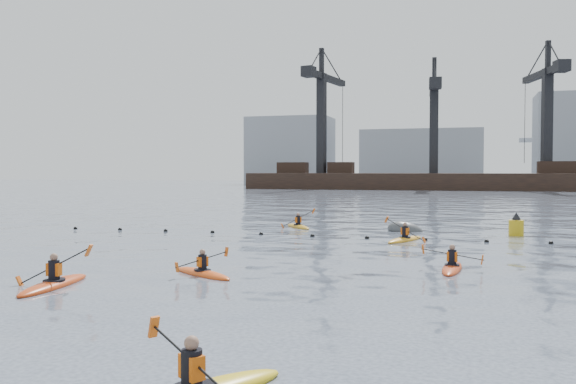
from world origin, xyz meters
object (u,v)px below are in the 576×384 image
(kayaker_3, at_px, (405,239))
(kayaker_5, at_px, (298,226))
(nav_buoy, at_px, (516,228))
(mooring_buoy, at_px, (406,231))
(kayaker_2, at_px, (203,272))
(kayaker_0, at_px, (54,283))
(kayaker_4, at_px, (452,267))

(kayaker_3, distance_m, kayaker_5, 9.07)
(kayaker_3, bearing_deg, nav_buoy, 59.25)
(kayaker_5, height_order, mooring_buoy, kayaker_5)
(kayaker_5, distance_m, mooring_buoy, 6.77)
(kayaker_2, relative_size, mooring_buoy, 1.37)
(mooring_buoy, relative_size, nav_buoy, 1.49)
(kayaker_5, xyz_separation_m, mooring_buoy, (6.76, -0.51, -0.10))
(kayaker_0, bearing_deg, mooring_buoy, 60.83)
(kayaker_3, bearing_deg, kayaker_4, -51.77)
(kayaker_3, bearing_deg, mooring_buoy, 117.02)
(kayaker_3, height_order, kayaker_4, kayaker_3)
(kayaker_5, relative_size, mooring_buoy, 1.39)
(kayaker_2, bearing_deg, kayaker_5, 37.53)
(kayaker_5, xyz_separation_m, nav_buoy, (12.83, -1.27, 0.34))
(kayaker_2, distance_m, mooring_buoy, 18.09)
(mooring_buoy, bearing_deg, kayaker_4, -77.95)
(kayaker_0, height_order, nav_buoy, kayaker_0)
(kayaker_2, distance_m, kayaker_5, 17.87)
(kayaker_2, height_order, nav_buoy, nav_buoy)
(kayaker_0, xyz_separation_m, kayaker_5, (2.02, 21.05, -0.01))
(kayaker_2, relative_size, kayaker_4, 0.91)
(kayaker_0, relative_size, nav_buoy, 2.55)
(kayaker_0, relative_size, mooring_buoy, 1.71)
(kayaker_0, distance_m, kayaker_2, 4.78)
(kayaker_2, xyz_separation_m, nav_buoy, (11.34, 16.54, 0.35))
(kayaker_0, relative_size, kayaker_5, 1.23)
(mooring_buoy, bearing_deg, kayaker_5, 175.71)
(kayaker_0, distance_m, kayaker_5, 21.15)
(kayaker_3, relative_size, kayaker_4, 1.02)
(kayaker_0, relative_size, kayaker_3, 1.11)
(nav_buoy, bearing_deg, kayaker_5, 174.35)
(kayaker_2, xyz_separation_m, kayaker_4, (8.20, 3.56, 0.00))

